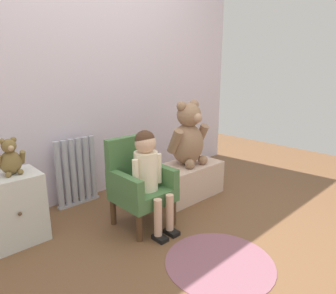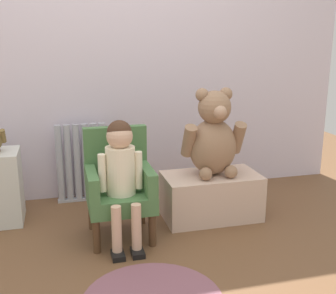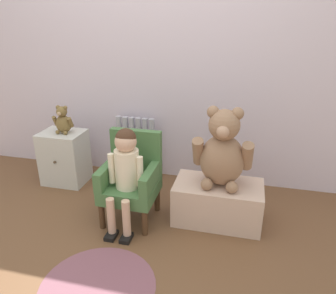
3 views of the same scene
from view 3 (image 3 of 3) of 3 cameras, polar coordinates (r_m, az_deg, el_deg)
The scene contains 10 objects.
ground_plane at distance 2.18m, azimuth -11.26°, elevation -19.64°, with size 6.00×6.00×0.00m, color brown.
back_wall at distance 2.87m, azimuth -1.79°, elevation 17.54°, with size 3.80×0.05×2.40m, color silver.
radiator at distance 3.02m, azimuth -5.60°, elevation -0.18°, with size 0.37×0.05×0.58m.
small_dresser at distance 3.08m, azimuth -17.54°, elevation -1.72°, with size 0.37×0.32×0.48m.
child_armchair at distance 2.42m, azimuth -6.39°, elevation -5.29°, with size 0.38×0.38×0.65m.
child_figure at distance 2.26m, azimuth -7.47°, elevation -3.13°, with size 0.25×0.35×0.73m.
low_bench at distance 2.47m, azimuth 8.63°, elevation -9.49°, with size 0.63×0.35×0.30m, color beige.
large_teddy_bear at distance 2.29m, azimuth 9.47°, elevation -0.83°, with size 0.42×0.29×0.57m.
small_teddy_bear at distance 2.94m, azimuth -17.81°, elevation 4.33°, with size 0.18×0.12×0.24m.
floor_rug at distance 2.06m, azimuth -12.14°, elevation -22.63°, with size 0.66×0.66×0.01m, color #814F5C.
Camera 3 is at (0.77, -1.44, 1.44)m, focal length 35.00 mm.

